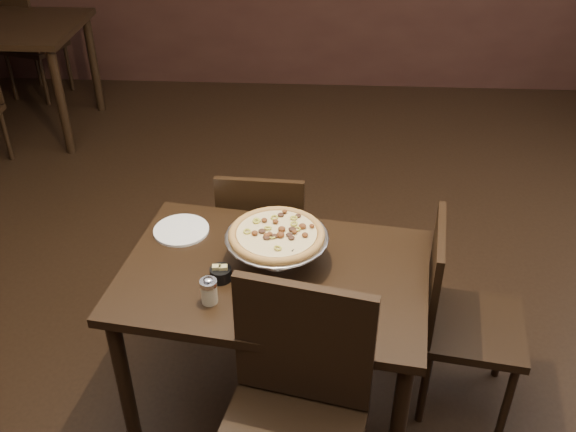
{
  "coord_description": "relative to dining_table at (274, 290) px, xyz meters",
  "views": [
    {
      "loc": [
        0.19,
        -1.91,
        2.22
      ],
      "look_at": [
        0.08,
        0.0,
        0.93
      ],
      "focal_mm": 40.0,
      "sensor_mm": 36.0,
      "label": 1
    }
  ],
  "objects": [
    {
      "name": "plate_left",
      "position": [
        -0.4,
        0.24,
        0.1
      ],
      "size": [
        0.22,
        0.22,
        0.01
      ],
      "primitive_type": "cylinder",
      "color": "white",
      "rests_on": "dining_table"
    },
    {
      "name": "pepper_flake_shaker",
      "position": [
        -0.08,
        -0.17,
        0.15
      ],
      "size": [
        0.06,
        0.06,
        0.11
      ],
      "color": "#9C220E",
      "rests_on": "dining_table"
    },
    {
      "name": "bg_chair_far",
      "position": [
        -2.25,
        3.13,
        -0.14
      ],
      "size": [
        0.51,
        0.51,
        0.88
      ],
      "rotation": [
        0.0,
        0.0,
        2.85
      ],
      "color": "black",
      "rests_on": "ground"
    },
    {
      "name": "packet_caddy",
      "position": [
        -0.19,
        -0.06,
        0.12
      ],
      "size": [
        0.08,
        0.08,
        0.06
      ],
      "rotation": [
        0.0,
        0.0,
        0.14
      ],
      "color": "black",
      "rests_on": "dining_table"
    },
    {
      "name": "plate_near",
      "position": [
        0.1,
        -0.25,
        0.1
      ],
      "size": [
        0.22,
        0.22,
        0.01
      ],
      "primitive_type": "cylinder",
      "color": "white",
      "rests_on": "dining_table"
    },
    {
      "name": "serving_spatula",
      "position": [
        0.1,
        -0.0,
        0.22
      ],
      "size": [
        0.16,
        0.16,
        0.02
      ],
      "rotation": [
        0.0,
        0.0,
        -0.53
      ],
      "color": "silver",
      "rests_on": "pizza_stand"
    },
    {
      "name": "parmesan_shaker",
      "position": [
        -0.21,
        -0.18,
        0.14
      ],
      "size": [
        0.06,
        0.06,
        0.11
      ],
      "color": "beige",
      "rests_on": "dining_table"
    },
    {
      "name": "chair_near",
      "position": [
        0.1,
        -0.52,
        -0.08
      ],
      "size": [
        0.54,
        0.54,
        0.98
      ],
      "rotation": [
        0.0,
        0.0,
        -0.21
      ],
      "color": "black",
      "rests_on": "ground"
    },
    {
      "name": "chair_far",
      "position": [
        -0.09,
        0.57,
        -0.16
      ],
      "size": [
        0.41,
        0.41,
        0.83
      ],
      "rotation": [
        0.0,
        0.0,
        3.09
      ],
      "color": "black",
      "rests_on": "ground"
    },
    {
      "name": "napkin_stack",
      "position": [
        0.22,
        -0.22,
        0.1
      ],
      "size": [
        0.18,
        0.18,
        0.02
      ],
      "primitive_type": "cube",
      "rotation": [
        0.0,
        0.0,
        -0.29
      ],
      "color": "silver",
      "rests_on": "dining_table"
    },
    {
      "name": "chair_side",
      "position": [
        0.73,
        0.07,
        -0.15
      ],
      "size": [
        0.46,
        0.46,
        0.86
      ],
      "rotation": [
        0.0,
        0.0,
        1.41
      ],
      "color": "black",
      "rests_on": "ground"
    },
    {
      "name": "room",
      "position": [
        0.03,
        0.07,
        0.78
      ],
      "size": [
        6.04,
        7.04,
        2.84
      ],
      "color": "black",
      "rests_on": "ground"
    },
    {
      "name": "pizza_stand",
      "position": [
        0.01,
        0.05,
        0.22
      ],
      "size": [
        0.39,
        0.39,
        0.16
      ],
      "color": "silver",
      "rests_on": "dining_table"
    },
    {
      "name": "dining_table",
      "position": [
        0.0,
        0.0,
        0.0
      ],
      "size": [
        1.23,
        0.91,
        0.71
      ],
      "rotation": [
        0.0,
        0.0,
        -0.14
      ],
      "color": "black",
      "rests_on": "ground"
    }
  ]
}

